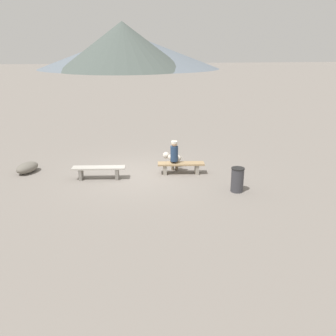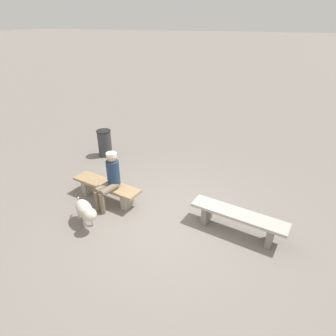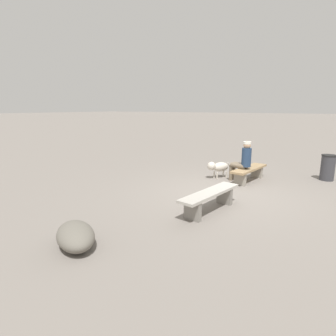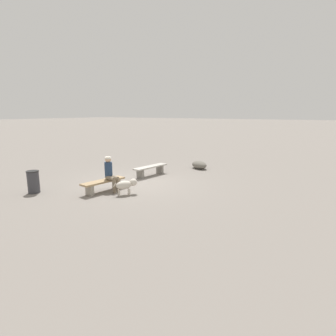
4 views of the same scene
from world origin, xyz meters
name	(u,v)px [view 2 (image 2 of 4)]	position (x,y,z in m)	size (l,w,h in m)	color
ground	(167,221)	(0.00, 0.00, -0.03)	(210.00, 210.00, 0.06)	gray
bench_left	(238,218)	(-1.43, -0.20, 0.33)	(1.91, 0.67, 0.45)	gray
bench_right	(107,188)	(1.58, -0.17, 0.30)	(1.76, 0.66, 0.43)	gray
seated_person	(110,178)	(1.35, -0.02, 0.71)	(0.40, 0.66, 1.27)	navy
dog	(85,210)	(1.43, 0.79, 0.37)	(0.76, 0.60, 0.55)	beige
trash_bin	(105,143)	(3.00, -2.21, 0.41)	(0.43, 0.43, 0.81)	#38383D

